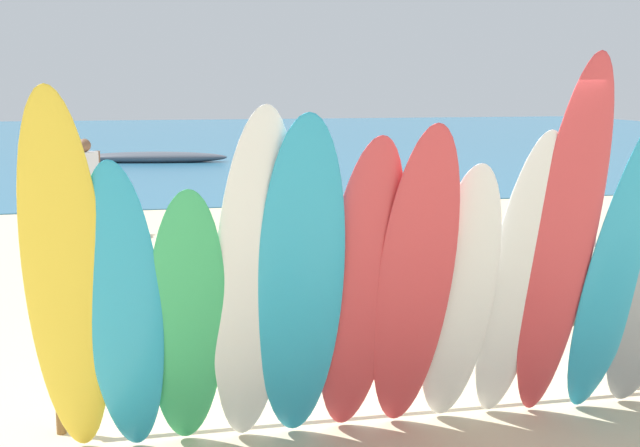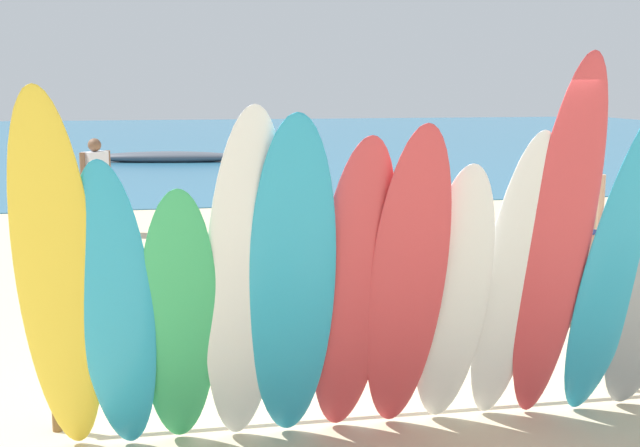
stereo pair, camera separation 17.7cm
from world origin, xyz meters
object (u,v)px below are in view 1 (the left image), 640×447
(surfboard_white_3, at_px, (253,288))
(surfboard_white_7, at_px, (459,300))
(beach_chair_red, at_px, (624,283))
(surfboard_red_6, at_px, (414,288))
(surfboard_teal_4, at_px, (300,290))
(distant_boat, at_px, (154,158))
(beachgoer_by_water, at_px, (86,180))
(beachgoer_strolling, at_px, (572,216))
(surfboard_white_8, at_px, (517,283))
(surfboard_rack, at_px, (359,345))
(surfboard_red_9, at_px, (561,250))
(surfboard_teal_1, at_px, (124,317))
(surfboard_red_5, at_px, (360,294))
(surfboard_teal_10, at_px, (621,265))
(surfboard_yellow_0, at_px, (67,289))
(surfboard_green_2, at_px, (187,325))

(surfboard_white_3, relative_size, surfboard_white_7, 1.20)
(beach_chair_red, bearing_deg, surfboard_red_6, -123.06)
(surfboard_teal_4, relative_size, surfboard_white_7, 1.18)
(beach_chair_red, height_order, distant_boat, beach_chair_red)
(beachgoer_by_water, height_order, beachgoer_strolling, beachgoer_strolling)
(surfboard_white_8, xyz_separation_m, beachgoer_strolling, (2.12, 3.07, -0.09))
(surfboard_rack, xyz_separation_m, surfboard_red_9, (1.23, -0.75, 0.83))
(beachgoer_strolling, bearing_deg, surfboard_teal_4, 108.28)
(surfboard_teal_1, bearing_deg, distant_boat, 94.68)
(surfboard_red_5, bearing_deg, surfboard_red_9, -4.75)
(surfboard_red_5, height_order, beachgoer_by_water, surfboard_red_5)
(surfboard_red_9, height_order, beachgoer_by_water, surfboard_red_9)
(surfboard_red_6, bearing_deg, surfboard_teal_4, -175.22)
(surfboard_teal_4, relative_size, distant_boat, 0.53)
(surfboard_rack, relative_size, surfboard_red_9, 1.61)
(surfboard_red_5, relative_size, surfboard_teal_10, 0.91)
(beach_chair_red, bearing_deg, beachgoer_strolling, 121.75)
(surfboard_teal_1, distance_m, beach_chair_red, 5.53)
(surfboard_red_6, bearing_deg, surfboard_red_5, 174.59)
(surfboard_yellow_0, bearing_deg, beachgoer_strolling, 33.16)
(surfboard_teal_4, bearing_deg, beachgoer_strolling, 44.67)
(beachgoer_strolling, bearing_deg, surfboard_white_3, 105.85)
(surfboard_white_3, relative_size, surfboard_white_8, 1.10)
(surfboard_green_2, xyz_separation_m, surfboard_red_9, (2.55, -0.08, 0.40))
(surfboard_green_2, xyz_separation_m, surfboard_white_7, (1.86, 0.03, 0.05))
(surfboard_white_7, distance_m, surfboard_teal_10, 1.19)
(surfboard_red_6, relative_size, surfboard_white_7, 1.15)
(surfboard_teal_1, xyz_separation_m, beach_chair_red, (4.98, 2.34, -0.60))
(beach_chair_red, bearing_deg, surfboard_teal_1, -135.46)
(surfboard_green_2, xyz_separation_m, beach_chair_red, (4.59, 2.30, -0.51))
(surfboard_red_5, xyz_separation_m, surfboard_white_7, (0.72, 0.06, -0.09))
(surfboard_green_2, distance_m, surfboard_white_7, 1.86)
(surfboard_rack, xyz_separation_m, surfboard_teal_10, (1.71, -0.73, 0.70))
(surfboard_yellow_0, height_order, surfboard_red_5, surfboard_yellow_0)
(surfboard_red_6, xyz_separation_m, surfboard_teal_10, (1.54, 0.02, 0.08))
(surfboard_rack, height_order, surfboard_white_8, surfboard_white_8)
(surfboard_rack, bearing_deg, beach_chair_red, 26.50)
(surfboard_white_3, distance_m, surfboard_teal_10, 2.61)
(surfboard_red_6, height_order, beachgoer_by_water, surfboard_red_6)
(surfboard_white_7, distance_m, beach_chair_red, 3.59)
(surfboard_white_7, xyz_separation_m, surfboard_red_9, (0.69, -0.11, 0.34))
(surfboard_teal_10, bearing_deg, surfboard_teal_1, 174.58)
(surfboard_rack, height_order, surfboard_teal_1, surfboard_teal_1)
(surfboard_teal_1, bearing_deg, beach_chair_red, 30.98)
(distant_boat, bearing_deg, beachgoer_strolling, -76.31)
(surfboard_yellow_0, bearing_deg, distant_boat, 89.09)
(surfboard_green_2, xyz_separation_m, distant_boat, (0.03, 21.08, -0.78))
(surfboard_white_3, height_order, surfboard_red_9, surfboard_red_9)
(surfboard_teal_4, bearing_deg, beachgoer_by_water, 105.83)
(surfboard_red_5, xyz_separation_m, beachgoer_strolling, (3.27, 3.13, -0.09))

